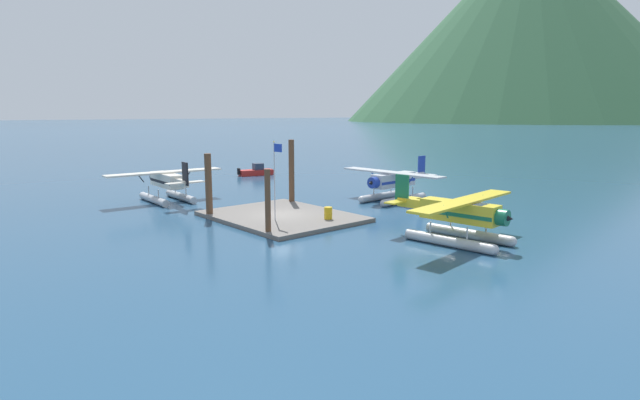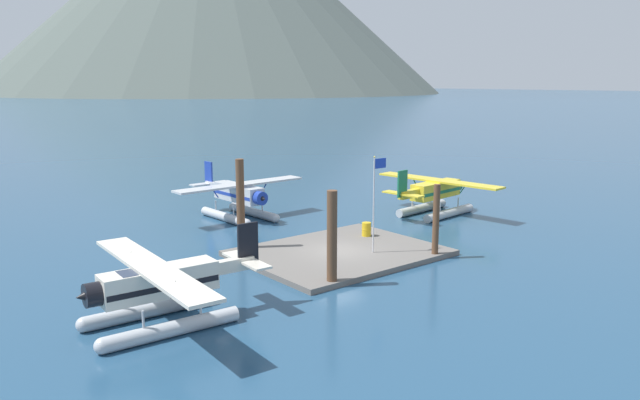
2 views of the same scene
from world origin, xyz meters
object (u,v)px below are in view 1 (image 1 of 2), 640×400
object	(u,v)px
flagpole	(275,171)
seaplane_yellow_stbd_fwd	(459,217)
fuel_drum	(328,213)
seaplane_silver_bow_centre	(393,184)
boat_red_open_west	(257,171)
seaplane_cream_port_aft	(167,184)

from	to	relation	value
flagpole	seaplane_yellow_stbd_fwd	bearing A→B (deg)	24.87
fuel_drum	seaplane_silver_bow_centre	distance (m)	10.94
seaplane_silver_bow_centre	boat_red_open_west	xyz separation A→B (m)	(-24.18, 1.69, -1.09)
seaplane_silver_bow_centre	seaplane_yellow_stbd_fwd	bearing A→B (deg)	-33.46
flagpole	seaplane_cream_port_aft	size ratio (longest dim) A/B	0.53
seaplane_silver_bow_centre	seaplane_cream_port_aft	size ratio (longest dim) A/B	1.00
seaplane_yellow_stbd_fwd	boat_red_open_west	world-z (taller)	seaplane_yellow_stbd_fwd
flagpole	seaplane_cream_port_aft	xyz separation A→B (m)	(-14.01, -1.81, -2.23)
seaplane_yellow_stbd_fwd	fuel_drum	bearing A→B (deg)	-166.05
seaplane_yellow_stbd_fwd	boat_red_open_west	xyz separation A→B (m)	(-36.53, 9.85, -1.09)
flagpole	fuel_drum	world-z (taller)	flagpole
flagpole	seaplane_yellow_stbd_fwd	world-z (taller)	flagpole
seaplane_yellow_stbd_fwd	seaplane_cream_port_aft	world-z (taller)	same
seaplane_yellow_stbd_fwd	seaplane_silver_bow_centre	size ratio (longest dim) A/B	1.00
fuel_drum	seaplane_cream_port_aft	bearing A→B (deg)	-163.38
flagpole	seaplane_silver_bow_centre	size ratio (longest dim) A/B	0.54
seaplane_cream_port_aft	seaplane_yellow_stbd_fwd	bearing A→B (deg)	15.65
fuel_drum	seaplane_silver_bow_centre	xyz separation A→B (m)	(-3.01, 10.48, 0.84)
fuel_drum	seaplane_cream_port_aft	world-z (taller)	seaplane_cream_port_aft
flagpole	seaplane_silver_bow_centre	world-z (taller)	flagpole
flagpole	seaplane_silver_bow_centre	xyz separation A→B (m)	(-0.83, 13.51, -2.23)
flagpole	seaplane_silver_bow_centre	bearing A→B (deg)	93.50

